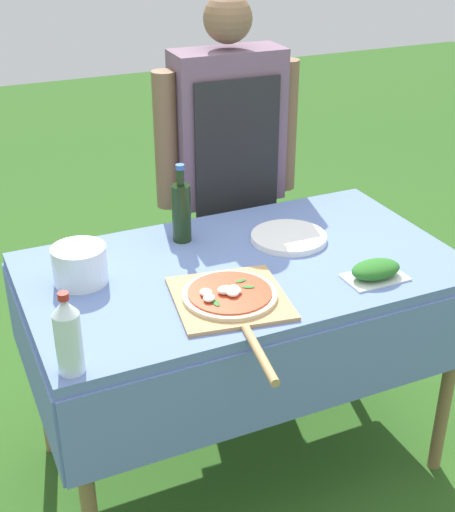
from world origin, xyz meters
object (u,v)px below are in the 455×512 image
Objects in this scene: person_cook at (228,164)px; water_bottle at (68,336)px; prep_table at (242,290)px; oil_bottle at (181,211)px; pizza_on_peel at (231,299)px; plate_stack at (289,237)px; herb_container at (376,270)px; mixing_tub at (80,265)px.

person_cook reaches higher than water_bottle.
oil_bottle reaches higher than prep_table.
pizza_on_peel is (-0.13, -0.20, 0.11)m from prep_table.
prep_table is 0.26m from plate_stack.
prep_table is 0.26m from pizza_on_peel.
herb_container is (0.44, -0.49, -0.08)m from oil_bottle.
prep_table is at bearing -65.28° from oil_bottle.
prep_table is at bearing -11.28° from mixing_tub.
oil_bottle is (-0.11, 0.24, 0.20)m from prep_table.
water_bottle is (-0.62, -0.33, 0.20)m from prep_table.
pizza_on_peel is 0.47m from mixing_tub.
plate_stack is (0.35, 0.29, -0.00)m from pizza_on_peel.
prep_table is 5.33× the size of plate_stack.
pizza_on_peel is at bearing -123.14° from prep_table.
mixing_tub is (-0.82, 0.35, 0.03)m from herb_container.
oil_bottle is at bearing 131.97° from herb_container.
pizza_on_peel reaches higher than plate_stack.
water_bottle is 1.17× the size of herb_container.
oil_bottle is 1.42× the size of herb_container.
oil_bottle is 1.04× the size of plate_stack.
plate_stack is (0.84, 0.42, -0.09)m from water_bottle.
pizza_on_peel is at bearing 68.10° from person_cook.
oil_bottle is 1.65× the size of mixing_tub.
water_bottle is (-0.84, -0.92, -0.00)m from person_cook.
prep_table is at bearing 71.66° from person_cook.
oil_bottle reaches higher than pizza_on_peel.
person_cook is 1.25m from water_bottle.
person_cook is 0.48m from oil_bottle.
mixing_tub is (-0.38, -0.14, -0.05)m from oil_bottle.
prep_table is 0.52m from mixing_tub.
person_cook reaches higher than mixing_tub.
herb_container reaches higher than plate_stack.
water_bottle is at bearing -131.76° from oil_bottle.
herb_container is at bearing -37.13° from prep_table.
oil_bottle is at bearing 114.72° from prep_table.
prep_table is 8.43× the size of mixing_tub.
oil_bottle is at bearing 48.24° from water_bottle.
oil_bottle is 1.21× the size of water_bottle.
mixing_tub is (-0.36, 0.30, 0.04)m from pizza_on_peel.
water_bottle is 0.86× the size of plate_stack.
herb_container is at bearing 2.84° from pizza_on_peel.
water_bottle reaches higher than prep_table.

